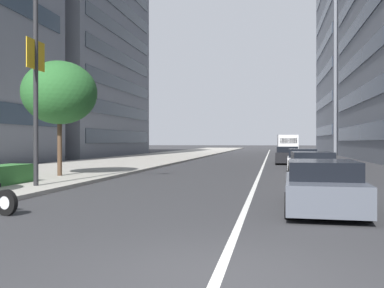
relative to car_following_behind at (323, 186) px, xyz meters
The scene contains 12 objects.
ground_plane 6.43m from the car_following_behind, 161.83° to the left, with size 400.00×400.00×0.00m, color #303033.
sidewalk_right_plaza 27.56m from the car_following_behind, 29.75° to the left, with size 160.00×9.63×0.15m, color #A39E93.
lane_centre_stripe 28.99m from the car_following_behind, ahead, with size 110.00×0.16×0.01m, color silver.
car_following_behind is the anchor object (origin of this frame).
car_approaching_light 8.37m from the car_following_behind, ahead, with size 4.51×2.01×1.34m.
car_mid_block_traffic 15.49m from the car_following_behind, ahead, with size 4.31×1.92×1.36m.
car_lead_in_lane 24.08m from the car_following_behind, ahead, with size 4.34×1.97×1.39m.
delivery_van_ahead 38.20m from the car_following_behind, ahead, with size 5.06×2.22×2.50m.
street_lamp_with_banners 10.98m from the car_following_behind, 71.71° to the left, with size 1.26×2.29×7.59m.
street_tree_far_plaza 14.27m from the car_following_behind, 55.57° to the left, with size 3.58×3.58×5.52m.
office_tower_near_left 68.67m from the car_following_behind, 14.42° to the right, with size 25.17×18.88×43.87m.
office_tower_far_right_block 51.61m from the car_following_behind, 37.08° to the left, with size 23.82×20.98×29.59m.
Camera 1 is at (-5.84, -0.72, 1.80)m, focal length 41.27 mm.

